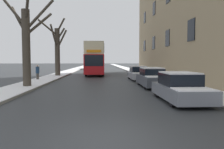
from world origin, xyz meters
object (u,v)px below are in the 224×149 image
at_px(parked_car_0, 180,88).
at_px(pedestrian_left_sidewalk, 38,72).
at_px(parked_car_2, 138,73).
at_px(double_decker_bus, 95,58).
at_px(parked_car_1, 152,78).
at_px(oncoming_van, 94,64).
at_px(bare_tree_left_1, 57,49).
at_px(bare_tree_left_0, 27,41).

distance_m(parked_car_0, pedestrian_left_sidewalk, 15.42).
bearing_deg(parked_car_2, pedestrian_left_sidewalk, -176.01).
distance_m(double_decker_bus, parked_car_1, 15.32).
distance_m(parked_car_2, oncoming_van, 30.21).
height_order(double_decker_bus, pedestrian_left_sidewalk, double_decker_bus).
bearing_deg(double_decker_bus, oncoming_van, 92.08).
bearing_deg(oncoming_van, bare_tree_left_1, -98.87).
bearing_deg(oncoming_van, double_decker_bus, -87.92).
distance_m(bare_tree_left_1, parked_car_1, 14.92).
relative_size(parked_car_2, oncoming_van, 0.78).
bearing_deg(parked_car_1, bare_tree_left_1, 129.95).
bearing_deg(parked_car_1, oncoming_van, 98.77).
relative_size(parked_car_0, parked_car_2, 0.96).
bearing_deg(bare_tree_left_1, double_decker_bus, 34.71).
bearing_deg(parked_car_1, parked_car_2, 90.00).
relative_size(parked_car_2, pedestrian_left_sidewalk, 2.81).
relative_size(parked_car_0, oncoming_van, 0.75).
relative_size(bare_tree_left_0, parked_car_1, 1.56).
height_order(double_decker_bus, parked_car_2, double_decker_bus).
bearing_deg(parked_car_2, bare_tree_left_1, 152.23).
bearing_deg(parked_car_0, parked_car_2, 90.00).
height_order(parked_car_2, pedestrian_left_sidewalk, pedestrian_left_sidewalk).
height_order(double_decker_bus, parked_car_0, double_decker_bus).
distance_m(parked_car_2, pedestrian_left_sidewalk, 10.29).
distance_m(bare_tree_left_0, bare_tree_left_1, 11.39).
relative_size(bare_tree_left_1, double_decker_bus, 0.72).
relative_size(oncoming_van, pedestrian_left_sidewalk, 3.58).
bearing_deg(bare_tree_left_1, parked_car_0, -61.29).
distance_m(double_decker_bus, parked_car_0, 21.02).
xyz_separation_m(parked_car_1, parked_car_2, (0.00, 6.28, -0.02)).
xyz_separation_m(double_decker_bus, parked_car_1, (4.77, -14.45, -1.77)).
bearing_deg(oncoming_van, parked_car_2, -79.41).
bearing_deg(double_decker_bus, parked_car_1, -71.74).
height_order(oncoming_van, pedestrian_left_sidewalk, oncoming_van).
bearing_deg(bare_tree_left_1, oncoming_van, 81.13).
bearing_deg(bare_tree_left_0, parked_car_0, -31.76).
xyz_separation_m(bare_tree_left_0, parked_car_1, (9.36, 0.15, -2.75)).
bearing_deg(parked_car_2, parked_car_0, -90.00).
distance_m(bare_tree_left_1, parked_car_2, 11.00).
height_order(parked_car_0, oncoming_van, oncoming_van).
xyz_separation_m(parked_car_1, pedestrian_left_sidewalk, (-10.26, 5.56, 0.20)).
bearing_deg(oncoming_van, pedestrian_left_sidewalk, -98.82).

